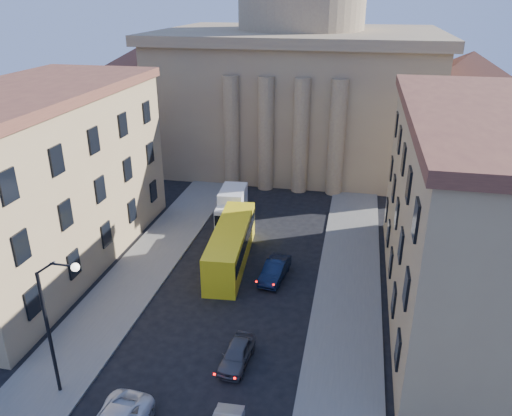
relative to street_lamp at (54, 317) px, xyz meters
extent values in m
cube|color=#625F59|center=(-1.53, 10.00, -5.21)|extent=(5.00, 60.00, 0.15)
cube|color=#625F59|center=(15.47, 10.00, -5.21)|extent=(5.00, 60.00, 0.15)
cube|color=#856B52|center=(6.97, 48.00, 2.71)|extent=(34.00, 26.00, 16.00)
cube|color=#856B52|center=(6.97, 48.00, 11.11)|extent=(35.50, 27.50, 1.20)
cylinder|color=#856B52|center=(6.97, 48.00, 14.71)|extent=(16.00, 16.00, 8.00)
cube|color=#856B52|center=(-14.03, 46.00, 0.21)|extent=(13.00, 13.00, 11.00)
cone|color=brown|center=(-14.03, 46.00, 7.71)|extent=(26.02, 26.02, 4.00)
cube|color=#856B52|center=(27.97, 46.00, 0.21)|extent=(13.00, 13.00, 11.00)
cone|color=brown|center=(27.97, 46.00, 7.71)|extent=(26.02, 26.02, 4.00)
cylinder|color=#856B52|center=(0.97, 34.80, 1.21)|extent=(1.80, 1.80, 13.00)
cylinder|color=#856B52|center=(4.97, 34.80, 1.21)|extent=(1.80, 1.80, 13.00)
cylinder|color=#856B52|center=(8.97, 34.80, 1.21)|extent=(1.80, 1.80, 13.00)
cylinder|color=#856B52|center=(12.97, 34.80, 1.21)|extent=(1.80, 1.80, 13.00)
cube|color=tan|center=(-10.03, 14.00, 1.71)|extent=(11.00, 26.00, 14.00)
cube|color=brown|center=(-10.03, 14.00, 9.01)|extent=(11.60, 26.60, 0.80)
cube|color=tan|center=(23.97, 14.00, 1.71)|extent=(11.00, 26.00, 14.00)
cube|color=brown|center=(23.97, 14.00, 9.01)|extent=(11.60, 26.60, 0.80)
cylinder|color=black|center=(-0.53, 0.00, -1.29)|extent=(0.20, 0.20, 8.00)
cylinder|color=black|center=(0.02, 0.00, 3.06)|extent=(1.30, 0.12, 0.96)
cylinder|color=black|center=(1.02, 0.00, 3.36)|extent=(1.30, 0.12, 0.12)
sphere|color=white|center=(1.77, 0.00, 3.31)|extent=(0.44, 0.44, 0.44)
imported|color=#454549|center=(8.95, 4.51, -4.61)|extent=(1.85, 4.07, 1.35)
imported|color=black|center=(9.55, 14.95, -4.54)|extent=(2.12, 4.71, 1.50)
cube|color=yellow|center=(5.43, 16.77, -3.66)|extent=(3.54, 11.68, 3.24)
cube|color=black|center=(5.43, 16.77, -3.14)|extent=(3.56, 11.06, 1.15)
cylinder|color=black|center=(4.73, 12.51, -4.76)|extent=(0.40, 1.07, 1.05)
cylinder|color=black|center=(6.81, 12.68, -4.76)|extent=(0.40, 1.07, 1.05)
cylinder|color=black|center=(4.04, 20.85, -4.76)|extent=(0.40, 1.07, 1.05)
cylinder|color=black|center=(6.13, 21.02, -4.76)|extent=(0.40, 1.07, 1.05)
cube|color=silver|center=(3.60, 22.80, -4.09)|extent=(2.46, 2.55, 2.39)
cube|color=black|center=(3.68, 21.66, -3.79)|extent=(2.19, 0.28, 1.10)
cube|color=silver|center=(3.40, 25.48, -3.54)|extent=(2.69, 4.35, 3.09)
cylinder|color=black|center=(2.63, 22.33, -4.84)|extent=(0.34, 0.91, 0.90)
cylinder|color=black|center=(4.62, 22.47, -4.84)|extent=(0.34, 0.91, 0.90)
cylinder|color=black|center=(2.34, 26.30, -4.84)|extent=(0.34, 0.91, 0.90)
cylinder|color=black|center=(4.33, 26.45, -4.84)|extent=(0.34, 0.91, 0.90)
camera|label=1|loc=(15.21, -19.59, 16.08)|focal=35.00mm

